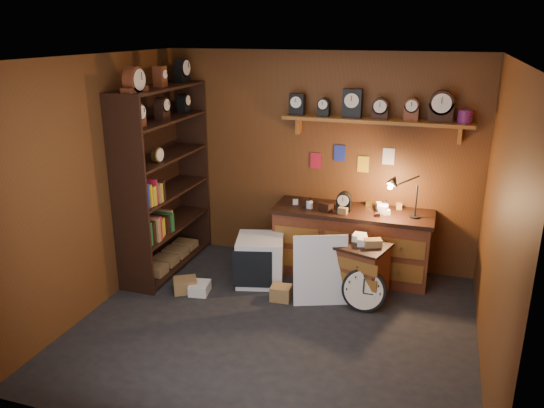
% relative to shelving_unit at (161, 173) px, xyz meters
% --- Properties ---
extents(floor, '(4.00, 4.00, 0.00)m').
position_rel_shelving_unit_xyz_m(floor, '(1.79, -0.98, -1.25)').
color(floor, black).
rests_on(floor, ground).
extents(room_shell, '(4.02, 3.62, 2.71)m').
position_rel_shelving_unit_xyz_m(room_shell, '(1.84, -0.87, 0.47)').
color(room_shell, '#5A3215').
rests_on(room_shell, ground).
extents(shelving_unit, '(0.47, 1.60, 2.58)m').
position_rel_shelving_unit_xyz_m(shelving_unit, '(0.00, 0.00, 0.00)').
color(shelving_unit, black).
rests_on(shelving_unit, ground).
extents(workbench, '(1.93, 0.66, 1.36)m').
position_rel_shelving_unit_xyz_m(workbench, '(2.31, 0.49, -0.78)').
color(workbench, brown).
rests_on(workbench, ground).
extents(low_cabinet, '(0.69, 0.63, 0.74)m').
position_rel_shelving_unit_xyz_m(low_cabinet, '(2.52, -0.10, -0.89)').
color(low_cabinet, brown).
rests_on(low_cabinet, ground).
extents(big_round_clock, '(0.48, 0.16, 0.49)m').
position_rel_shelving_unit_xyz_m(big_round_clock, '(2.61, -0.35, -1.02)').
color(big_round_clock, black).
rests_on(big_round_clock, ground).
extents(white_panel, '(0.63, 0.38, 0.80)m').
position_rel_shelving_unit_xyz_m(white_panel, '(2.12, -0.34, -1.25)').
color(white_panel, silver).
rests_on(white_panel, ground).
extents(mini_fridge, '(0.67, 0.69, 0.57)m').
position_rel_shelving_unit_xyz_m(mini_fridge, '(1.31, -0.06, -0.97)').
color(mini_fridge, silver).
rests_on(mini_fridge, ground).
extents(floor_box_a, '(0.34, 0.33, 0.16)m').
position_rel_shelving_unit_xyz_m(floor_box_a, '(0.55, -0.58, -1.17)').
color(floor_box_a, olive).
rests_on(floor_box_a, ground).
extents(floor_box_b, '(0.25, 0.29, 0.13)m').
position_rel_shelving_unit_xyz_m(floor_box_b, '(0.73, -0.57, -1.19)').
color(floor_box_b, white).
rests_on(floor_box_b, ground).
extents(floor_box_c, '(0.24, 0.20, 0.17)m').
position_rel_shelving_unit_xyz_m(floor_box_c, '(1.68, -0.42, -1.17)').
color(floor_box_c, olive).
rests_on(floor_box_c, ground).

